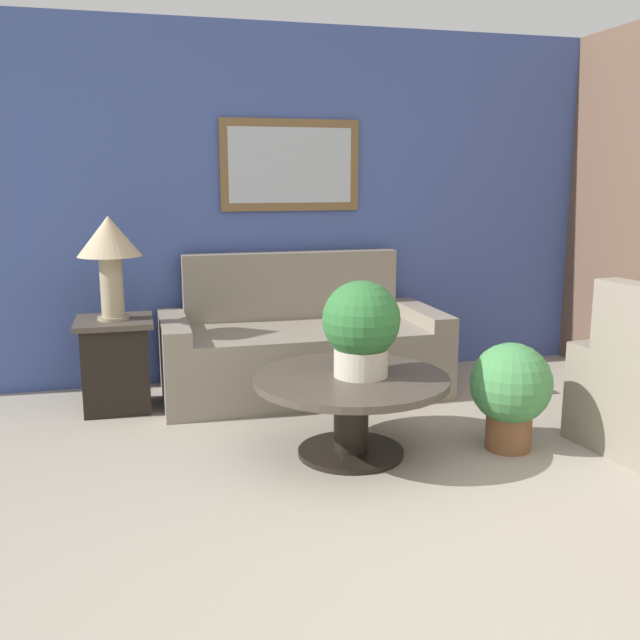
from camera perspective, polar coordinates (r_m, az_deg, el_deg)
The scene contains 8 objects.
ground_plane at distance 2.89m, azimuth 16.04°, elevation -20.78°, with size 20.00×20.00×0.00m, color gray.
wall_back at distance 5.46m, azimuth -0.77°, elevation 9.20°, with size 6.41×0.09×2.60m.
couch_main at distance 5.09m, azimuth -1.49°, elevation -2.34°, with size 1.96×0.90×0.97m.
coffee_table at distance 3.93m, azimuth 2.51°, elevation -6.25°, with size 1.07×1.07×0.45m.
side_table at distance 4.89m, azimuth -15.99°, elevation -3.34°, with size 0.49×0.49×0.61m.
table_lamp at distance 4.76m, azimuth -16.50°, elevation 5.73°, with size 0.41×0.41×0.67m.
potted_plant_on_table at distance 3.84m, azimuth 3.32°, elevation -0.48°, with size 0.42×0.42×0.52m.
potted_plant_floor at distance 4.14m, azimuth 15.00°, elevation -5.39°, with size 0.46×0.46×0.61m.
Camera 1 is at (-1.31, -2.08, 1.52)m, focal length 40.00 mm.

